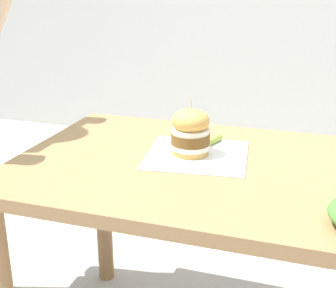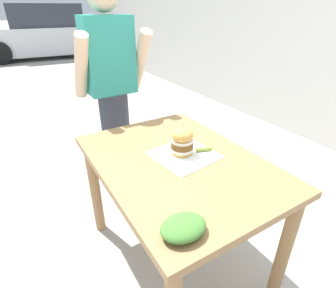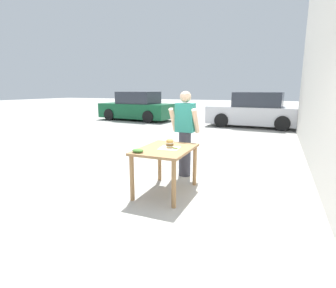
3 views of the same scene
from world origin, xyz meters
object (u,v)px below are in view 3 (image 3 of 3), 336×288
at_px(sandwich, 170,143).
at_px(diner_across_table, 185,133).
at_px(side_salad, 138,151).
at_px(parked_car_near_curb, 137,107).
at_px(parked_car_mid_block, 255,111).
at_px(patio_table, 166,155).
at_px(pickle_spear, 175,148).

height_order(sandwich, diner_across_table, diner_across_table).
height_order(side_salad, diner_across_table, diner_across_table).
bearing_deg(parked_car_near_curb, side_salad, -60.40).
height_order(side_salad, parked_car_near_curb, parked_car_near_curb).
xyz_separation_m(sandwich, diner_across_table, (-0.05, 0.92, 0.04)).
relative_size(parked_car_near_curb, parked_car_mid_block, 1.01).
xyz_separation_m(patio_table, pickle_spear, (0.17, -0.01, 0.14)).
distance_m(side_salad, parked_car_near_curb, 11.19).
relative_size(patio_table, sandwich, 6.16).
height_order(sandwich, side_salad, sandwich).
xyz_separation_m(patio_table, sandwich, (0.06, 0.04, 0.20)).
relative_size(diner_across_table, parked_car_mid_block, 0.39).
bearing_deg(parked_car_near_curb, parked_car_mid_block, -2.68).
distance_m(pickle_spear, parked_car_near_curb, 11.03).
height_order(pickle_spear, parked_car_near_curb, parked_car_near_curb).
distance_m(diner_across_table, parked_car_mid_block, 8.04).
bearing_deg(parked_car_near_curb, patio_table, -58.00).
xyz_separation_m(patio_table, parked_car_mid_block, (0.65, 8.97, 0.08)).
bearing_deg(parked_car_mid_block, parked_car_near_curb, 177.32).
bearing_deg(pickle_spear, parked_car_mid_block, 86.97).
xyz_separation_m(sandwich, parked_car_mid_block, (0.59, 8.93, -0.13)).
relative_size(sandwich, pickle_spear, 2.06).
distance_m(patio_table, side_salad, 0.55).
relative_size(patio_table, parked_car_mid_block, 0.27).
bearing_deg(side_salad, patio_table, 59.23).
height_order(sandwich, parked_car_near_curb, parked_car_near_curb).
bearing_deg(diner_across_table, parked_car_mid_block, 85.38).
distance_m(patio_table, pickle_spear, 0.22).
bearing_deg(parked_car_near_curb, diner_across_table, -55.10).
bearing_deg(diner_across_table, sandwich, -86.62).
bearing_deg(parked_car_mid_block, patio_table, -94.14).
distance_m(patio_table, parked_car_near_curb, 10.94).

